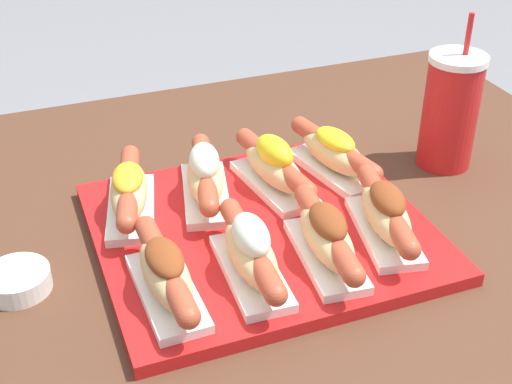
% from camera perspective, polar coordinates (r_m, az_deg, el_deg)
% --- Properties ---
extents(serving_tray, '(0.42, 0.37, 0.02)m').
position_cam_1_polar(serving_tray, '(0.93, 0.44, -3.17)').
color(serving_tray, red).
rests_on(serving_tray, patio_table).
extents(hot_dog_0, '(0.06, 0.20, 0.07)m').
position_cam_1_polar(hot_dog_0, '(0.80, -7.24, -6.47)').
color(hot_dog_0, white).
rests_on(hot_dog_0, serving_tray).
extents(hot_dog_1, '(0.07, 0.20, 0.08)m').
position_cam_1_polar(hot_dog_1, '(0.82, -0.40, -4.81)').
color(hot_dog_1, white).
rests_on(hot_dog_1, serving_tray).
extents(hot_dog_2, '(0.08, 0.20, 0.07)m').
position_cam_1_polar(hot_dog_2, '(0.85, 5.70, -3.59)').
color(hot_dog_2, white).
rests_on(hot_dog_2, serving_tray).
extents(hot_dog_3, '(0.09, 0.19, 0.07)m').
position_cam_1_polar(hot_dog_3, '(0.90, 10.35, -1.70)').
color(hot_dog_3, white).
rests_on(hot_dog_3, serving_tray).
extents(hot_dog_4, '(0.10, 0.19, 0.07)m').
position_cam_1_polar(hot_dog_4, '(0.95, -10.11, 0.03)').
color(hot_dog_4, white).
rests_on(hot_dog_4, serving_tray).
extents(hot_dog_5, '(0.09, 0.19, 0.08)m').
position_cam_1_polar(hot_dog_5, '(0.96, -4.10, 1.28)').
color(hot_dog_5, white).
rests_on(hot_dog_5, serving_tray).
extents(hot_dog_6, '(0.08, 0.20, 0.08)m').
position_cam_1_polar(hot_dog_6, '(0.99, 1.46, 2.09)').
color(hot_dog_6, white).
rests_on(hot_dog_6, serving_tray).
extents(hot_dog_7, '(0.09, 0.19, 0.07)m').
position_cam_1_polar(hot_dog_7, '(1.03, 6.28, 3.14)').
color(hot_dog_7, white).
rests_on(hot_dog_7, serving_tray).
extents(sauce_bowl, '(0.08, 0.08, 0.03)m').
position_cam_1_polar(sauce_bowl, '(0.89, -18.57, -6.66)').
color(sauce_bowl, white).
rests_on(sauce_bowl, patio_table).
extents(drink_cup, '(0.08, 0.08, 0.24)m').
position_cam_1_polar(drink_cup, '(1.10, 15.28, 6.28)').
color(drink_cup, red).
rests_on(drink_cup, patio_table).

